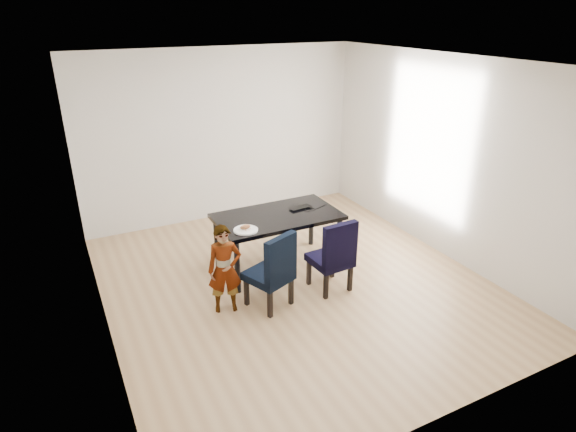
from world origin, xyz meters
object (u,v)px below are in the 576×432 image
chair_left (268,269)px  chair_right (330,254)px  dining_table (278,241)px  plate (246,230)px  laptop (298,207)px  child (225,269)px

chair_left → chair_right: size_ratio=1.00×
dining_table → chair_left: (-0.50, -0.78, 0.10)m
plate → laptop: bearing=21.8°
dining_table → chair_left: 0.93m
chair_left → plate: bearing=74.3°
chair_left → child: child is taller
child → chair_right: bearing=9.7°
chair_left → laptop: size_ratio=3.14×
dining_table → chair_right: bearing=-67.1°
laptop → chair_right: bearing=81.2°
plate → laptop: (0.91, 0.36, 0.00)m
chair_right → plate: 1.06m
chair_left → laptop: bearing=24.2°
chair_left → plate: (-0.06, 0.52, 0.29)m
dining_table → chair_right: size_ratio=1.70×
dining_table → plate: plate is taller
child → laptop: 1.55m
chair_right → plate: (-0.88, 0.52, 0.29)m
child → laptop: child is taller
chair_left → child: bearing=143.1°
dining_table → plate: (-0.55, -0.26, 0.38)m
plate → dining_table: bearing=25.3°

